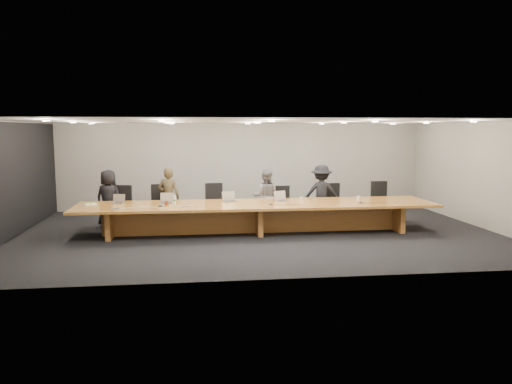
{
  "coord_description": "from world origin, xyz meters",
  "views": [
    {
      "loc": [
        -1.6,
        -12.34,
        2.6
      ],
      "look_at": [
        0.0,
        0.3,
        1.0
      ],
      "focal_mm": 35.0,
      "sensor_mm": 36.0,
      "label": 1
    }
  ],
  "objects_px": {
    "water_bottle": "(175,200)",
    "av_box": "(115,209)",
    "conference_table": "(257,212)",
    "person_c": "(266,197)",
    "mic_right": "(360,202)",
    "person_a": "(109,198)",
    "chair_far_left": "(120,206)",
    "laptop_a": "(117,199)",
    "chair_right": "(335,202)",
    "chair_left": "(161,205)",
    "chair_far_right": "(382,201)",
    "chair_mid_right": "(283,204)",
    "person_b": "(169,197)",
    "laptop_b": "(166,198)",
    "paper_cup_near": "(301,199)",
    "chair_mid_left": "(215,204)",
    "laptop_c": "(230,197)",
    "laptop_d": "(282,196)",
    "paper_cup_far": "(358,198)",
    "mic_left": "(160,206)",
    "mic_center": "(271,204)",
    "person_d": "(321,193)",
    "amber_mug": "(167,203)"
  },
  "relations": [
    {
      "from": "mic_left",
      "to": "chair_mid_right",
      "type": "bearing_deg",
      "value": 24.1
    },
    {
      "from": "person_b",
      "to": "laptop_b",
      "type": "bearing_deg",
      "value": 102.65
    },
    {
      "from": "mic_right",
      "to": "person_c",
      "type": "bearing_deg",
      "value": 146.76
    },
    {
      "from": "chair_far_left",
      "to": "laptop_a",
      "type": "bearing_deg",
      "value": -70.36
    },
    {
      "from": "chair_mid_right",
      "to": "mic_left",
      "type": "xyz_separation_m",
      "value": [
        -3.26,
        -1.46,
        0.24
      ]
    },
    {
      "from": "person_a",
      "to": "laptop_a",
      "type": "bearing_deg",
      "value": 132.95
    },
    {
      "from": "paper_cup_far",
      "to": "av_box",
      "type": "xyz_separation_m",
      "value": [
        -6.15,
        -0.82,
        -0.04
      ]
    },
    {
      "from": "mic_center",
      "to": "conference_table",
      "type": "bearing_deg",
      "value": 135.91
    },
    {
      "from": "conference_table",
      "to": "person_c",
      "type": "height_order",
      "value": "person_c"
    },
    {
      "from": "person_c",
      "to": "person_d",
      "type": "bearing_deg",
      "value": -161.72
    },
    {
      "from": "mic_left",
      "to": "mic_right",
      "type": "height_order",
      "value": "same"
    },
    {
      "from": "mic_right",
      "to": "chair_right",
      "type": "bearing_deg",
      "value": 98.36
    },
    {
      "from": "chair_mid_left",
      "to": "laptop_c",
      "type": "xyz_separation_m",
      "value": [
        0.34,
        -0.86,
        0.31
      ]
    },
    {
      "from": "chair_right",
      "to": "amber_mug",
      "type": "xyz_separation_m",
      "value": [
        -4.63,
        -1.27,
        0.25
      ]
    },
    {
      "from": "chair_mid_left",
      "to": "laptop_b",
      "type": "xyz_separation_m",
      "value": [
        -1.27,
        -0.94,
        0.31
      ]
    },
    {
      "from": "conference_table",
      "to": "person_b",
      "type": "bearing_deg",
      "value": 153.31
    },
    {
      "from": "chair_left",
      "to": "chair_right",
      "type": "xyz_separation_m",
      "value": [
        4.85,
        -0.01,
        -0.02
      ]
    },
    {
      "from": "chair_left",
      "to": "chair_far_right",
      "type": "xyz_separation_m",
      "value": [
        6.23,
        0.0,
        -0.0
      ]
    },
    {
      "from": "chair_left",
      "to": "person_a",
      "type": "height_order",
      "value": "person_a"
    },
    {
      "from": "chair_far_left",
      "to": "laptop_d",
      "type": "distance_m",
      "value": 4.37
    },
    {
      "from": "conference_table",
      "to": "chair_left",
      "type": "bearing_deg",
      "value": 153.64
    },
    {
      "from": "chair_mid_right",
      "to": "person_b",
      "type": "xyz_separation_m",
      "value": [
        -3.12,
        -0.05,
        0.28
      ]
    },
    {
      "from": "person_a",
      "to": "paper_cup_near",
      "type": "relative_size",
      "value": 17.28
    },
    {
      "from": "chair_right",
      "to": "person_b",
      "type": "distance_m",
      "value": 4.64
    },
    {
      "from": "person_c",
      "to": "paper_cup_near",
      "type": "relative_size",
      "value": 17.1
    },
    {
      "from": "chair_far_left",
      "to": "conference_table",
      "type": "bearing_deg",
      "value": -4.19
    },
    {
      "from": "person_c",
      "to": "chair_mid_left",
      "type": "bearing_deg",
      "value": 12.11
    },
    {
      "from": "chair_left",
      "to": "laptop_c",
      "type": "bearing_deg",
      "value": -34.48
    },
    {
      "from": "laptop_c",
      "to": "av_box",
      "type": "bearing_deg",
      "value": -176.02
    },
    {
      "from": "chair_mid_right",
      "to": "person_b",
      "type": "bearing_deg",
      "value": -175.39
    },
    {
      "from": "person_c",
      "to": "av_box",
      "type": "bearing_deg",
      "value": 38.75
    },
    {
      "from": "conference_table",
      "to": "mic_right",
      "type": "bearing_deg",
      "value": -6.45
    },
    {
      "from": "laptop_a",
      "to": "mic_left",
      "type": "bearing_deg",
      "value": -18.55
    },
    {
      "from": "av_box",
      "to": "chair_left",
      "type": "bearing_deg",
      "value": 72.41
    },
    {
      "from": "person_a",
      "to": "av_box",
      "type": "relative_size",
      "value": 8.36
    },
    {
      "from": "chair_far_right",
      "to": "person_b",
      "type": "relative_size",
      "value": 0.71
    },
    {
      "from": "laptop_a",
      "to": "laptop_b",
      "type": "xyz_separation_m",
      "value": [
        1.21,
        -0.11,
        0.01
      ]
    },
    {
      "from": "water_bottle",
      "to": "av_box",
      "type": "relative_size",
      "value": 1.11
    },
    {
      "from": "conference_table",
      "to": "chair_far_right",
      "type": "height_order",
      "value": "chair_far_right"
    },
    {
      "from": "conference_table",
      "to": "paper_cup_far",
      "type": "xyz_separation_m",
      "value": [
        2.74,
        0.3,
        0.28
      ]
    },
    {
      "from": "chair_right",
      "to": "mic_left",
      "type": "height_order",
      "value": "chair_right"
    },
    {
      "from": "paper_cup_near",
      "to": "conference_table",
      "type": "bearing_deg",
      "value": -163.15
    },
    {
      "from": "chair_mid_right",
      "to": "water_bottle",
      "type": "relative_size",
      "value": 5.19
    },
    {
      "from": "laptop_a",
      "to": "laptop_b",
      "type": "bearing_deg",
      "value": 7.5
    },
    {
      "from": "amber_mug",
      "to": "mic_left",
      "type": "distance_m",
      "value": 0.26
    },
    {
      "from": "person_b",
      "to": "laptop_c",
      "type": "xyz_separation_m",
      "value": [
        1.59,
        -0.77,
        0.08
      ]
    },
    {
      "from": "conference_table",
      "to": "person_a",
      "type": "xyz_separation_m",
      "value": [
        -3.86,
        1.28,
        0.25
      ]
    },
    {
      "from": "person_b",
      "to": "laptop_d",
      "type": "height_order",
      "value": "person_b"
    },
    {
      "from": "person_b",
      "to": "chair_right",
      "type": "bearing_deg",
      "value": -164.6
    },
    {
      "from": "chair_mid_left",
      "to": "laptop_b",
      "type": "bearing_deg",
      "value": -149.38
    }
  ]
}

